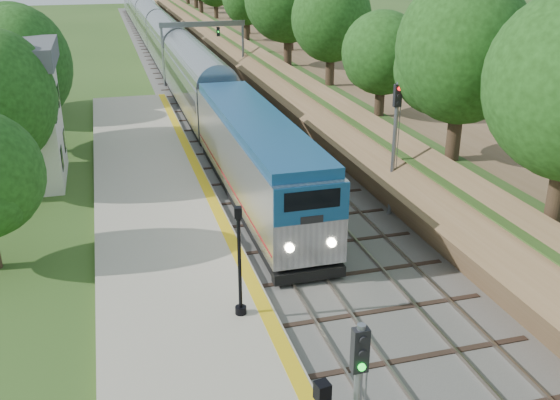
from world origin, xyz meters
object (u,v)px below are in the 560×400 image
object	(u,v)px
train	(159,37)
signal_gantry	(203,36)
signal_farside	(395,136)
lamppost_far	(240,268)

from	to	relation	value
train	signal_gantry	bearing A→B (deg)	-82.94
signal_gantry	train	distance (m)	20.26
signal_farside	lamppost_far	bearing A→B (deg)	-141.34
signal_gantry	signal_farside	world-z (taller)	signal_farside
signal_gantry	signal_farside	xyz separation A→B (m)	(3.73, -35.55, -0.53)
signal_gantry	train	world-z (taller)	signal_gantry
signal_gantry	lamppost_far	bearing A→B (deg)	-97.58
train	lamppost_far	xyz separation A→B (m)	(-3.26, -63.08, -0.07)
signal_gantry	lamppost_far	world-z (taller)	signal_gantry
signal_gantry	signal_farside	distance (m)	35.75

